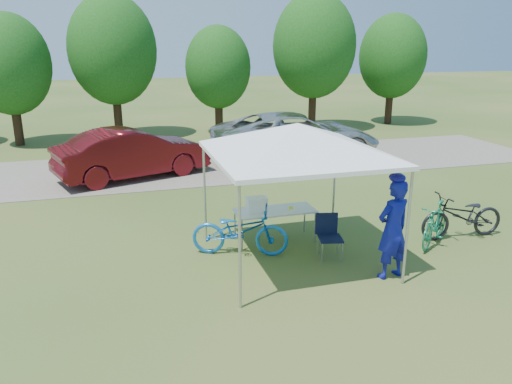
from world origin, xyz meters
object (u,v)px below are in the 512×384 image
cooler (257,205)px  bike_blue (240,231)px  sedan (133,153)px  bike_dark (463,216)px  folding_table (275,212)px  cyclist (393,229)px  bike_green (435,224)px  minivan (295,136)px  folding_chair (329,232)px

cooler → bike_blue: (-0.49, -0.49, -0.35)m
bike_blue → sedan: 6.86m
cooler → bike_blue: 0.77m
bike_dark → sedan: size_ratio=0.41×
folding_table → cooler: cooler is taller
cyclist → bike_green: 2.08m
folding_table → cooler: (-0.41, -0.00, 0.20)m
cyclist → bike_dark: size_ratio=0.96×
bike_dark → sedan: 9.75m
bike_dark → folding_table: bearing=-101.6°
cyclist → cooler: bearing=-62.2°
sedan → minivan: bearing=-99.4°
bike_green → folding_chair: bearing=-129.7°
folding_chair → bike_green: (2.42, -0.07, -0.06)m
bike_blue → bike_dark: 4.91m
cyclist → bike_blue: cyclist is taller
folding_table → folding_chair: folding_chair is taller
minivan → sedan: minivan is taller
folding_chair → bike_dark: 3.20m
cyclist → bike_dark: 2.81m
cyclist → bike_blue: size_ratio=0.96×
cyclist → minivan: (1.62, 9.32, -0.07)m
folding_chair → cooler: size_ratio=2.05×
folding_chair → bike_green: bike_green is taller
folding_chair → bike_dark: bearing=13.3°
cooler → sedan: 6.54m
cooler → minivan: size_ratio=0.07×
sedan → folding_chair: bearing=-173.3°
folding_table → sedan: 6.69m
folding_table → cooler: 0.45m
cooler → minivan: bearing=63.6°
cooler → cyclist: (1.90, -2.22, 0.07)m
cyclist → sedan: (-4.15, 8.36, -0.14)m
bike_green → sedan: (-5.86, 7.27, 0.34)m
cyclist → bike_green: size_ratio=1.22×
folding_table → bike_dark: bike_dark is taller
cooler → sedan: (-2.25, 6.14, -0.07)m
bike_green → bike_dark: (0.79, 0.13, 0.05)m
folding_chair → bike_green: 2.42m
cooler → folding_chair: bearing=-41.6°
folding_table → bike_green: bike_green is taller
bike_dark → folding_chair: bearing=-86.5°
folding_table → bike_blue: bearing=-151.6°
folding_table → minivan: (3.12, 7.10, 0.20)m
folding_chair → cooler: cooler is taller
bike_dark → minivan: bearing=-171.4°
sedan → bike_dark: bearing=-155.9°
bike_green → sedan: size_ratio=0.32×
folding_chair → cooler: (-1.19, 1.06, 0.35)m
cooler → bike_green: bearing=-17.4°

